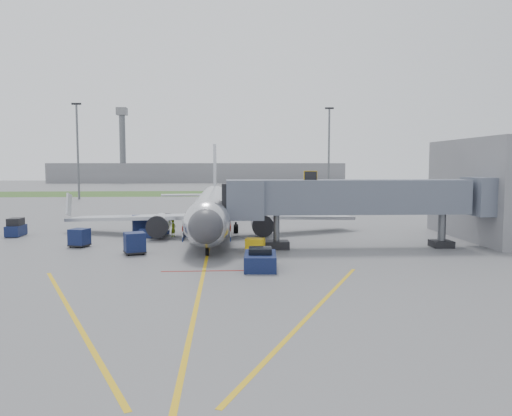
{
  "coord_description": "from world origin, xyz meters",
  "views": [
    {
      "loc": [
        1.65,
        -38.58,
        7.46
      ],
      "look_at": [
        4.48,
        9.98,
        3.2
      ],
      "focal_mm": 35.0,
      "sensor_mm": 36.0,
      "label": 1
    }
  ],
  "objects": [
    {
      "name": "apron_markings",
      "position": [
        0.0,
        -7.4,
        0.0
      ],
      "size": [
        21.52,
        50.0,
        0.01
      ],
      "color": "gold",
      "rests_on": "ground"
    },
    {
      "name": "distant_terminal",
      "position": [
        -10.0,
        170.0,
        4.0
      ],
      "size": [
        120.0,
        14.0,
        8.0
      ],
      "primitive_type": "cube",
      "color": "slate",
      "rests_on": "ground"
    },
    {
      "name": "terminal",
      "position": [
        30.0,
        10.0,
        5.0
      ],
      "size": [
        10.0,
        16.0,
        10.0
      ],
      "primitive_type": "cube",
      "color": "slate",
      "rests_on": "ground"
    },
    {
      "name": "grass_strip",
      "position": [
        0.0,
        90.0,
        0.01
      ],
      "size": [
        300.0,
        25.0,
        0.01
      ],
      "primitive_type": "cube",
      "color": "#2D4C1E",
      "rests_on": "ground"
    },
    {
      "name": "pushback_tug",
      "position": [
        4.0,
        -3.5,
        0.64
      ],
      "size": [
        2.48,
        3.81,
        1.53
      ],
      "color": "#0C1834",
      "rests_on": "ground"
    },
    {
      "name": "baggage_tug",
      "position": [
        -20.36,
        14.35,
        0.83
      ],
      "size": [
        1.49,
        2.74,
        1.89
      ],
      "color": "#0C1834",
      "rests_on": "ground"
    },
    {
      "name": "light_mast_right",
      "position": [
        25.0,
        75.0,
        10.78
      ],
      "size": [
        2.0,
        0.44,
        20.4
      ],
      "color": "#595B60",
      "rests_on": "ground"
    },
    {
      "name": "ramp_worker",
      "position": [
        -3.93,
        13.2,
        0.87
      ],
      "size": [
        0.68,
        0.76,
        1.74
      ],
      "primitive_type": "imported",
      "rotation": [
        0.0,
        0.0,
        1.04
      ],
      "color": "#A9DD1A",
      "rests_on": "ground"
    },
    {
      "name": "airliner",
      "position": [
        0.0,
        15.25,
        2.65
      ],
      "size": [
        32.1,
        35.67,
        10.25
      ],
      "color": "silver",
      "rests_on": "ground"
    },
    {
      "name": "belt_loader",
      "position": [
        -5.93,
        13.79,
        0.53
      ],
      "size": [
        2.88,
        4.5,
        2.15
      ],
      "color": "#0C1834",
      "rests_on": "ground"
    },
    {
      "name": "ground",
      "position": [
        0.0,
        0.0,
        0.0
      ],
      "size": [
        400.0,
        400.0,
        0.0
      ],
      "primitive_type": "plane",
      "color": "#565659",
      "rests_on": "ground"
    },
    {
      "name": "control_tower",
      "position": [
        -40.0,
        165.0,
        17.33
      ],
      "size": [
        4.0,
        4.0,
        30.0
      ],
      "color": "#595B60",
      "rests_on": "ground"
    },
    {
      "name": "light_mast_left",
      "position": [
        -30.0,
        70.0,
        10.78
      ],
      "size": [
        2.0,
        0.44,
        20.4
      ],
      "color": "#595B60",
      "rests_on": "ground"
    },
    {
      "name": "jet_bridge",
      "position": [
        12.86,
        5.0,
        4.47
      ],
      "size": [
        25.3,
        4.0,
        6.9
      ],
      "color": "slate",
      "rests_on": "ground"
    },
    {
      "name": "baggage_cart_a",
      "position": [
        -11.74,
        7.04,
        0.84
      ],
      "size": [
        1.93,
        1.93,
        1.65
      ],
      "color": "#0C1834",
      "rests_on": "ground"
    },
    {
      "name": "baggage_cart_c",
      "position": [
        -6.06,
        3.04,
        0.92
      ],
      "size": [
        2.15,
        2.15,
        1.81
      ],
      "color": "#0C1834",
      "rests_on": "ground"
    },
    {
      "name": "ground_power_cart",
      "position": [
        4.0,
        3.0,
        0.61
      ],
      "size": [
        1.76,
        1.39,
        1.24
      ],
      "color": "#E0AE0D",
      "rests_on": "ground"
    },
    {
      "name": "baggage_cart_b",
      "position": [
        -7.64,
        15.41,
        1.01
      ],
      "size": [
        2.21,
        2.21,
        1.98
      ],
      "color": "#0C1834",
      "rests_on": "ground"
    }
  ]
}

